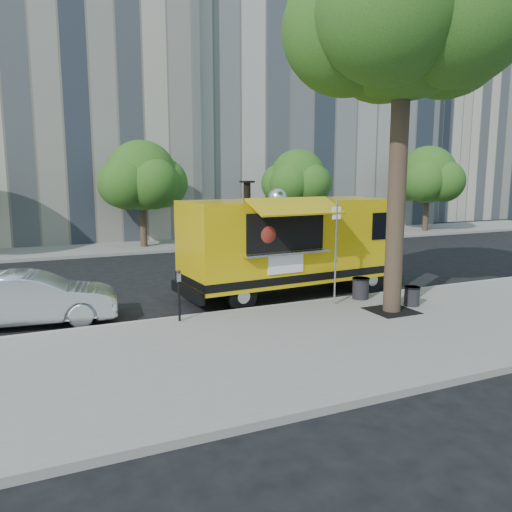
{
  "coord_description": "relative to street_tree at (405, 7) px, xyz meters",
  "views": [
    {
      "loc": [
        -6.28,
        -13.43,
        3.84
      ],
      "look_at": [
        -0.24,
        0.0,
        1.46
      ],
      "focal_mm": 35.0,
      "sensor_mm": 36.0,
      "label": 1
    }
  ],
  "objects": [
    {
      "name": "far_tree_b",
      "position": [
        -3.6,
        15.5,
        -4.18
      ],
      "size": [
        3.6,
        3.6,
        5.5
      ],
      "color": "#33261C",
      "rests_on": "far_sidewalk"
    },
    {
      "name": "trash_bin_left",
      "position": [
        0.05,
        1.5,
        -7.52
      ],
      "size": [
        0.53,
        0.53,
        0.64
      ],
      "color": "black",
      "rests_on": "sidewalk"
    },
    {
      "name": "sidewalk",
      "position": [
        -2.6,
        -1.2,
        -7.94
      ],
      "size": [
        60.0,
        6.0,
        0.15
      ],
      "primitive_type": "cube",
      "color": "gray",
      "rests_on": "ground"
    },
    {
      "name": "building_mid",
      "position": [
        9.4,
        25.8,
        1.99
      ],
      "size": [
        20.0,
        14.0,
        20.0
      ],
      "primitive_type": "cube",
      "color": "#A6A39B",
      "rests_on": "ground"
    },
    {
      "name": "sign_post",
      "position": [
        -1.05,
        1.25,
        -6.16
      ],
      "size": [
        0.28,
        0.06,
        3.0
      ],
      "color": "silver",
      "rests_on": "sidewalk"
    },
    {
      "name": "street_tree",
      "position": [
        0.0,
        0.0,
        0.0
      ],
      "size": [
        4.68,
        4.68,
        10.27
      ],
      "color": "#33261C",
      "rests_on": "sidewalk"
    },
    {
      "name": "food_truck",
      "position": [
        -1.33,
        3.37,
        -6.29
      ],
      "size": [
        7.54,
        3.83,
        3.66
      ],
      "rotation": [
        0.0,
        0.0,
        0.07
      ],
      "color": "gold",
      "rests_on": "ground"
    },
    {
      "name": "ground",
      "position": [
        -2.6,
        2.8,
        -8.01
      ],
      "size": [
        120.0,
        120.0,
        0.0
      ],
      "primitive_type": "plane",
      "color": "black",
      "rests_on": "ground"
    },
    {
      "name": "sedan",
      "position": [
        -9.03,
        3.17,
        -7.32
      ],
      "size": [
        4.36,
        1.98,
        1.39
      ],
      "primitive_type": "imported",
      "rotation": [
        0.0,
        0.0,
        1.45
      ],
      "color": "silver",
      "rests_on": "ground"
    },
    {
      "name": "parking_meter",
      "position": [
        -5.6,
        1.45,
        -7.03
      ],
      "size": [
        0.11,
        0.11,
        1.33
      ],
      "color": "black",
      "rests_on": "sidewalk"
    },
    {
      "name": "far_sidewalk",
      "position": [
        -2.6,
        16.3,
        -7.94
      ],
      "size": [
        60.0,
        5.0,
        0.15
      ],
      "primitive_type": "cube",
      "color": "gray",
      "rests_on": "ground"
    },
    {
      "name": "tree_well",
      "position": [
        0.0,
        0.0,
        -7.86
      ],
      "size": [
        1.2,
        1.2,
        0.02
      ],
      "primitive_type": "cube",
      "color": "black",
      "rests_on": "sidewalk"
    },
    {
      "name": "far_tree_c",
      "position": [
        5.4,
        15.2,
        -4.3
      ],
      "size": [
        3.24,
        3.24,
        5.21
      ],
      "color": "#33261C",
      "rests_on": "far_sidewalk"
    },
    {
      "name": "curb",
      "position": [
        -2.6,
        1.87,
        -7.94
      ],
      "size": [
        60.0,
        0.14,
        0.16
      ],
      "primitive_type": "cube",
      "color": "#999993",
      "rests_on": "ground"
    },
    {
      "name": "building_right",
      "position": [
        27.4,
        26.8,
        -0.01
      ],
      "size": [
        16.0,
        12.0,
        16.0
      ],
      "primitive_type": "cube",
      "color": "#BCB59D",
      "rests_on": "ground"
    },
    {
      "name": "trash_bin_right",
      "position": [
        0.9,
        0.23,
        -7.57
      ],
      "size": [
        0.46,
        0.46,
        0.55
      ],
      "color": "black",
      "rests_on": "sidewalk"
    },
    {
      "name": "far_tree_d",
      "position": [
        15.4,
        15.4,
        -4.12
      ],
      "size": [
        3.78,
        3.78,
        5.64
      ],
      "color": "#33261C",
      "rests_on": "far_sidewalk"
    }
  ]
}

